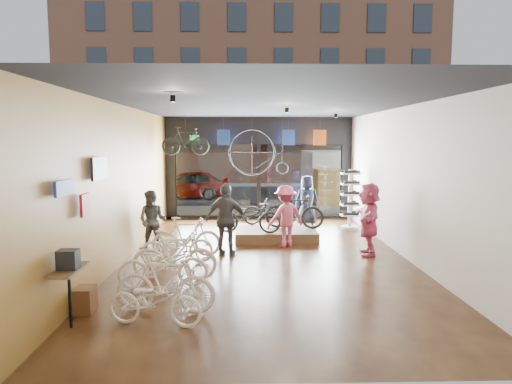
{
  "coord_description": "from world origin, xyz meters",
  "views": [
    {
      "loc": [
        -0.53,
        -11.24,
        2.94
      ],
      "look_at": [
        -0.22,
        1.4,
        1.51
      ],
      "focal_mm": 32.0,
      "sensor_mm": 36.0,
      "label": 1
    }
  ],
  "objects_px": {
    "box_truck": "(330,176)",
    "floor_bike_0": "(155,301)",
    "street_car": "(188,184)",
    "floor_bike_2": "(163,265)",
    "floor_bike_4": "(177,245)",
    "floor_bike_1": "(165,283)",
    "customer_5": "(369,219)",
    "floor_bike_5": "(187,237)",
    "floor_bike_3": "(175,255)",
    "customer_2": "(227,220)",
    "sunglasses_rack": "(350,200)",
    "customer_1": "(153,221)",
    "customer_4": "(307,200)",
    "display_bike_mid": "(294,211)",
    "customer_3": "(286,216)",
    "hung_bike": "(186,141)",
    "display_platform": "(275,233)",
    "penny_farthing": "(262,154)",
    "display_bike_left": "(249,216)",
    "display_bike_right": "(270,210)"
  },
  "relations": [
    {
      "from": "display_bike_mid",
      "to": "customer_3",
      "type": "relative_size",
      "value": 1.03
    },
    {
      "from": "floor_bike_5",
      "to": "hung_bike",
      "type": "distance_m",
      "value": 4.75
    },
    {
      "from": "display_bike_right",
      "to": "customer_3",
      "type": "height_order",
      "value": "customer_3"
    },
    {
      "from": "floor_bike_3",
      "to": "penny_farthing",
      "type": "bearing_deg",
      "value": -18.6
    },
    {
      "from": "floor_bike_3",
      "to": "sunglasses_rack",
      "type": "distance_m",
      "value": 7.38
    },
    {
      "from": "floor_bike_5",
      "to": "street_car",
      "type": "bearing_deg",
      "value": 1.65
    },
    {
      "from": "floor_bike_4",
      "to": "customer_1",
      "type": "relative_size",
      "value": 1.05
    },
    {
      "from": "box_truck",
      "to": "display_bike_left",
      "type": "relative_size",
      "value": 3.29
    },
    {
      "from": "floor_bike_0",
      "to": "street_car",
      "type": "bearing_deg",
      "value": 16.15
    },
    {
      "from": "hung_bike",
      "to": "box_truck",
      "type": "bearing_deg",
      "value": -51.71
    },
    {
      "from": "sunglasses_rack",
      "to": "customer_3",
      "type": "bearing_deg",
      "value": -119.57
    },
    {
      "from": "display_bike_right",
      "to": "floor_bike_1",
      "type": "bearing_deg",
      "value": 155.82
    },
    {
      "from": "box_truck",
      "to": "floor_bike_0",
      "type": "bearing_deg",
      "value": -110.25
    },
    {
      "from": "floor_bike_4",
      "to": "display_bike_left",
      "type": "relative_size",
      "value": 0.92
    },
    {
      "from": "box_truck",
      "to": "floor_bike_3",
      "type": "distance_m",
      "value": 14.0
    },
    {
      "from": "floor_bike_4",
      "to": "customer_3",
      "type": "height_order",
      "value": "customer_3"
    },
    {
      "from": "floor_bike_0",
      "to": "customer_2",
      "type": "bearing_deg",
      "value": -1.43
    },
    {
      "from": "street_car",
      "to": "floor_bike_2",
      "type": "relative_size",
      "value": 2.39
    },
    {
      "from": "customer_1",
      "to": "customer_4",
      "type": "bearing_deg",
      "value": 48.84
    },
    {
      "from": "customer_1",
      "to": "customer_5",
      "type": "bearing_deg",
      "value": 5.31
    },
    {
      "from": "customer_1",
      "to": "display_bike_mid",
      "type": "bearing_deg",
      "value": 31.47
    },
    {
      "from": "street_car",
      "to": "floor_bike_1",
      "type": "xyz_separation_m",
      "value": [
        1.55,
        -15.64,
        -0.2
      ]
    },
    {
      "from": "floor_bike_3",
      "to": "floor_bike_4",
      "type": "bearing_deg",
      "value": 6.48
    },
    {
      "from": "display_platform",
      "to": "penny_farthing",
      "type": "height_order",
      "value": "penny_farthing"
    },
    {
      "from": "floor_bike_4",
      "to": "hung_bike",
      "type": "height_order",
      "value": "hung_bike"
    },
    {
      "from": "display_platform",
      "to": "penny_farthing",
      "type": "bearing_deg",
      "value": 100.32
    },
    {
      "from": "penny_farthing",
      "to": "hung_bike",
      "type": "xyz_separation_m",
      "value": [
        -2.55,
        -0.01,
        0.43
      ]
    },
    {
      "from": "display_bike_mid",
      "to": "street_car",
      "type": "bearing_deg",
      "value": 36.92
    },
    {
      "from": "display_bike_mid",
      "to": "customer_5",
      "type": "bearing_deg",
      "value": -127.79
    },
    {
      "from": "street_car",
      "to": "customer_4",
      "type": "xyz_separation_m",
      "value": [
        5.08,
        -7.58,
        0.15
      ]
    },
    {
      "from": "customer_1",
      "to": "customer_3",
      "type": "distance_m",
      "value": 3.62
    },
    {
      "from": "hung_bike",
      "to": "sunglasses_rack",
      "type": "bearing_deg",
      "value": -105.41
    },
    {
      "from": "customer_1",
      "to": "hung_bike",
      "type": "relative_size",
      "value": 1.03
    },
    {
      "from": "display_platform",
      "to": "sunglasses_rack",
      "type": "distance_m",
      "value": 3.02
    },
    {
      "from": "customer_5",
      "to": "sunglasses_rack",
      "type": "height_order",
      "value": "sunglasses_rack"
    },
    {
      "from": "floor_bike_5",
      "to": "display_bike_right",
      "type": "distance_m",
      "value": 3.68
    },
    {
      "from": "floor_bike_2",
      "to": "street_car",
      "type": "bearing_deg",
      "value": -2.37
    },
    {
      "from": "floor_bike_1",
      "to": "customer_5",
      "type": "bearing_deg",
      "value": -40.26
    },
    {
      "from": "floor_bike_4",
      "to": "display_bike_left",
      "type": "distance_m",
      "value": 2.81
    },
    {
      "from": "display_bike_mid",
      "to": "customer_1",
      "type": "relative_size",
      "value": 1.09
    },
    {
      "from": "sunglasses_rack",
      "to": "customer_2",
      "type": "bearing_deg",
      "value": -124.77
    },
    {
      "from": "street_car",
      "to": "display_platform",
      "type": "height_order",
      "value": "street_car"
    },
    {
      "from": "floor_bike_3",
      "to": "customer_2",
      "type": "distance_m",
      "value": 2.31
    },
    {
      "from": "display_bike_left",
      "to": "hung_bike",
      "type": "distance_m",
      "value": 3.91
    },
    {
      "from": "floor_bike_3",
      "to": "hung_bike",
      "type": "height_order",
      "value": "hung_bike"
    },
    {
      "from": "floor_bike_4",
      "to": "customer_4",
      "type": "bearing_deg",
      "value": -46.88
    },
    {
      "from": "box_truck",
      "to": "floor_bike_4",
      "type": "height_order",
      "value": "box_truck"
    },
    {
      "from": "floor_bike_5",
      "to": "customer_5",
      "type": "height_order",
      "value": "customer_5"
    },
    {
      "from": "floor_bike_2",
      "to": "floor_bike_4",
      "type": "bearing_deg",
      "value": -8.0
    },
    {
      "from": "floor_bike_0",
      "to": "floor_bike_1",
      "type": "height_order",
      "value": "floor_bike_1"
    }
  ]
}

